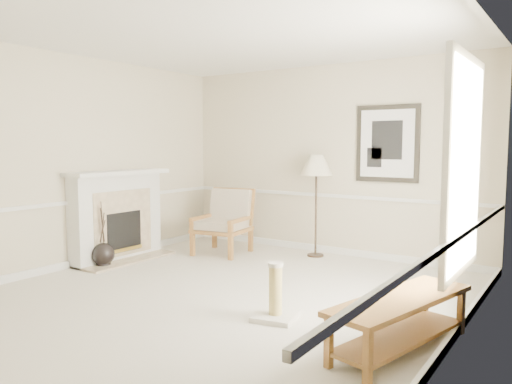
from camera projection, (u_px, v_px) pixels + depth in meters
ground at (218, 296)px, 5.57m from camera, size 5.50×5.50×0.00m
room at (231, 128)px, 5.38m from camera, size 5.04×5.54×2.92m
fireplace at (117, 216)px, 7.31m from camera, size 0.64×1.64×1.31m
floor_vase at (103, 255)px, 6.89m from camera, size 0.31×0.31×0.91m
armchair at (226, 218)px, 7.79m from camera, size 0.85×0.90×1.00m
floor_lamp at (316, 168)px, 7.43m from camera, size 0.57×0.57×1.53m
bench at (401, 315)px, 4.10m from camera, size 0.82×1.61×0.44m
scratching_post at (275, 301)px, 4.82m from camera, size 0.46×0.46×0.56m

